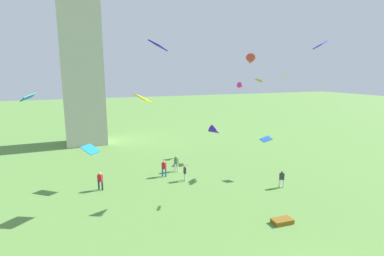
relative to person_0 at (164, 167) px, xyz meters
The scene contains 17 objects.
person_0 is the anchor object (origin of this frame).
person_1 1.98m from the person_0, 31.82° to the left, with size 0.43×0.53×1.78m.
person_2 11.61m from the person_0, 36.45° to the right, with size 0.48×0.39×1.60m.
person_3 2.48m from the person_0, 50.76° to the right, with size 0.33×0.48×1.58m.
person_4 6.53m from the person_0, 168.70° to the right, with size 0.50×0.48×1.69m.
kite_flying_0 7.50m from the person_0, behind, with size 1.75×1.80×0.74m.
kite_flying_1 13.81m from the person_0, 107.95° to the right, with size 1.53×1.67×0.76m.
kite_flying_2 13.54m from the person_0, 40.35° to the right, with size 1.38×1.57×1.21m.
kite_flying_3 10.83m from the person_0, 19.77° to the right, with size 1.13×0.77×0.51m.
kite_flying_4 15.98m from the person_0, 25.87° to the left, with size 1.42×1.24×0.98m.
kite_flying_5 9.49m from the person_0, 121.35° to the right, with size 1.68×1.93×0.92m.
kite_flying_6 8.23m from the person_0, 22.01° to the left, with size 1.81×1.81×1.42m.
kite_flying_7 16.30m from the person_0, 14.36° to the left, with size 1.22×1.46×0.54m.
kite_flying_8 21.69m from the person_0, ahead, with size 1.71×1.62×1.00m.
kite_flying_9 14.78m from the person_0, 34.45° to the right, with size 0.61×0.77×0.52m.
kite_flying_10 15.07m from the person_0, 158.55° to the left, with size 1.49×1.63×0.87m.
kite_bundle_1 13.42m from the person_0, 67.67° to the right, with size 1.47×0.82×0.32m, color brown.
Camera 1 is at (-10.82, -8.64, 10.57)m, focal length 27.61 mm.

